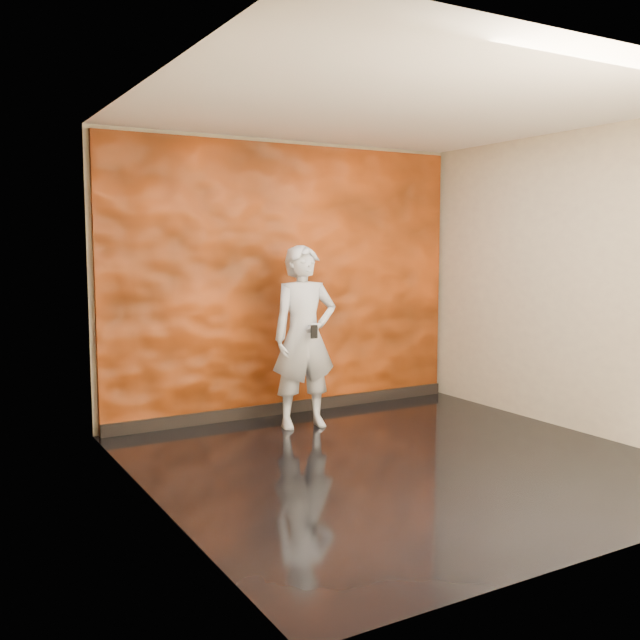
% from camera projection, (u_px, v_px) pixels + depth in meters
% --- Properties ---
extents(room, '(4.02, 4.02, 2.81)m').
position_uv_depth(room, '(403.00, 289.00, 5.63)').
color(room, black).
rests_on(room, ground).
extents(feature_wall, '(3.90, 0.06, 2.75)m').
position_uv_depth(feature_wall, '(288.00, 280.00, 7.32)').
color(feature_wall, '#CB4912').
rests_on(feature_wall, ground).
extents(baseboard, '(3.90, 0.04, 0.12)m').
position_uv_depth(baseboard, '(291.00, 407.00, 7.42)').
color(baseboard, black).
rests_on(baseboard, ground).
extents(man, '(0.69, 0.51, 1.74)m').
position_uv_depth(man, '(304.00, 337.00, 6.78)').
color(man, '#8E939C').
rests_on(man, ground).
extents(phone, '(0.07, 0.02, 0.12)m').
position_uv_depth(phone, '(314.00, 332.00, 6.54)').
color(phone, black).
rests_on(phone, man).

